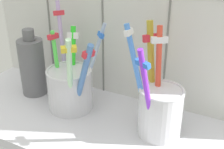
{
  "coord_description": "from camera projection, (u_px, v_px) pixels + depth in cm",
  "views": [
    {
      "loc": [
        20.73,
        -37.78,
        33.04
      ],
      "look_at": [
        0.0,
        2.37,
        10.87
      ],
      "focal_mm": 48.42,
      "sensor_mm": 36.0,
      "label": 1
    }
  ],
  "objects": [
    {
      "name": "counter_slab",
      "position": [
        106.0,
        130.0,
        0.53
      ],
      "size": [
        64.0,
        22.0,
        2.0
      ],
      "primitive_type": "cube",
      "color": "silver",
      "rests_on": "ground"
    },
    {
      "name": "ceramic_vase",
      "position": [
        32.0,
        66.0,
        0.6
      ],
      "size": [
        5.04,
        5.04,
        13.64
      ],
      "color": "slate",
      "rests_on": "counter_slab"
    },
    {
      "name": "toothbrush_cup_left",
      "position": [
        70.0,
        85.0,
        0.56
      ],
      "size": [
        13.27,
        11.44,
        18.94
      ],
      "color": "silver",
      "rests_on": "counter_slab"
    },
    {
      "name": "toothbrush_cup_right",
      "position": [
        159.0,
        107.0,
        0.49
      ],
      "size": [
        9.93,
        10.06,
        18.38
      ],
      "color": "silver",
      "rests_on": "counter_slab"
    }
  ]
}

